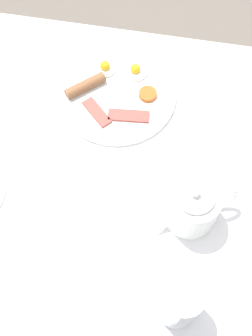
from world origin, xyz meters
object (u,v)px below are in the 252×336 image
Objects in this scene: teapot_near at (193,206)px; breakfast_plate at (116,92)px; fork_by_plate at (76,297)px; water_glass_short at (180,301)px.

breakfast_plate is at bearing -77.14° from teapot_near.
breakfast_plate reaches higher than fork_by_plate.
teapot_near is at bearing -1.27° from water_glass_short.
breakfast_plate is 1.53× the size of teapot_near.
fork_by_plate is at bearing -178.76° from breakfast_plate.
water_glass_short is at bearing -156.37° from breakfast_plate.
teapot_near is 1.18× the size of fork_by_plate.
teapot_near reaches higher than breakfast_plate.
teapot_near is 0.20m from water_glass_short.
water_glass_short reaches higher than teapot_near.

